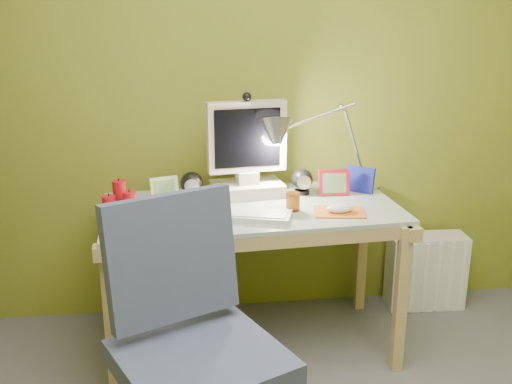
{
  "coord_description": "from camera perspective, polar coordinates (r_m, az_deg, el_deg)",
  "views": [
    {
      "loc": [
        -0.31,
        -1.43,
        1.62
      ],
      "look_at": [
        0.0,
        1.0,
        0.85
      ],
      "focal_mm": 42.0,
      "sensor_mm": 36.0,
      "label": 1
    }
  ],
  "objects": [
    {
      "name": "wall_back",
      "position": [
        3.07,
        -1.42,
        9.6
      ],
      "size": [
        3.2,
        0.01,
        2.4
      ],
      "primitive_type": "cube",
      "color": "olive",
      "rests_on": "floor"
    },
    {
      "name": "desk",
      "position": [
        2.91,
        -0.42,
        -8.13
      ],
      "size": [
        1.4,
        0.77,
        0.73
      ],
      "primitive_type": null,
      "rotation": [
        0.0,
        0.0,
        0.07
      ],
      "color": "tan",
      "rests_on": "floor"
    },
    {
      "name": "monitor",
      "position": [
        2.87,
        -0.88,
        5.05
      ],
      "size": [
        0.43,
        0.29,
        0.56
      ],
      "primitive_type": null,
      "rotation": [
        0.0,
        0.0,
        0.13
      ],
      "color": "beige",
      "rests_on": "desk"
    },
    {
      "name": "speaker_left",
      "position": [
        2.89,
        -6.14,
        0.68
      ],
      "size": [
        0.12,
        0.12,
        0.13
      ],
      "primitive_type": null,
      "rotation": [
        0.0,
        0.0,
        -0.06
      ],
      "color": "black",
      "rests_on": "desk"
    },
    {
      "name": "speaker_right",
      "position": [
        2.95,
        4.41,
        1.02
      ],
      "size": [
        0.12,
        0.12,
        0.13
      ],
      "primitive_type": null,
      "rotation": [
        0.0,
        0.0,
        -0.16
      ],
      "color": "black",
      "rests_on": "desk"
    },
    {
      "name": "keyboard",
      "position": [
        2.63,
        -1.81,
        -2.16
      ],
      "size": [
        0.5,
        0.28,
        0.02
      ],
      "primitive_type": "cube",
      "rotation": [
        0.0,
        0.0,
        -0.29
      ],
      "color": "silver",
      "rests_on": "desk"
    },
    {
      "name": "mousepad",
      "position": [
        2.71,
        7.92,
        -1.91
      ],
      "size": [
        0.25,
        0.19,
        0.01
      ],
      "primitive_type": "cube",
      "rotation": [
        0.0,
        0.0,
        -0.15
      ],
      "color": "#C2601E",
      "rests_on": "desk"
    },
    {
      "name": "mouse",
      "position": [
        2.71,
        7.94,
        -1.56
      ],
      "size": [
        0.13,
        0.09,
        0.04
      ],
      "primitive_type": "ellipsoid",
      "rotation": [
        0.0,
        0.0,
        -0.12
      ],
      "color": "white",
      "rests_on": "mousepad"
    },
    {
      "name": "amber_tumbler",
      "position": [
        2.71,
        3.54,
        -0.91
      ],
      "size": [
        0.07,
        0.07,
        0.08
      ],
      "primitive_type": "cylinder",
      "rotation": [
        0.0,
        0.0,
        0.13
      ],
      "color": "brown",
      "rests_on": "desk"
    },
    {
      "name": "candle_cluster",
      "position": [
        2.76,
        -12.93,
        -0.48
      ],
      "size": [
        0.17,
        0.15,
        0.13
      ],
      "primitive_type": null,
      "rotation": [
        0.0,
        0.0,
        0.01
      ],
      "color": "#AA0E17",
      "rests_on": "desk"
    },
    {
      "name": "photo_frame_red",
      "position": [
        2.94,
        7.43,
        0.91
      ],
      "size": [
        0.15,
        0.02,
        0.13
      ],
      "primitive_type": "cube",
      "rotation": [
        0.0,
        0.0,
        -0.02
      ],
      "color": "red",
      "rests_on": "desk"
    },
    {
      "name": "photo_frame_blue",
      "position": [
        3.02,
        9.82,
        1.2
      ],
      "size": [
        0.13,
        0.1,
        0.13
      ],
      "primitive_type": "cube",
      "rotation": [
        0.0,
        0.0,
        -0.63
      ],
      "color": "navy",
      "rests_on": "desk"
    },
    {
      "name": "photo_frame_green",
      "position": [
        2.87,
        -8.72,
        0.31
      ],
      "size": [
        0.13,
        0.06,
        0.11
      ],
      "primitive_type": "cube",
      "rotation": [
        0.0,
        0.0,
        0.31
      ],
      "color": "beige",
      "rests_on": "desk"
    },
    {
      "name": "desk_lamp",
      "position": [
        2.94,
        7.91,
        6.09
      ],
      "size": [
        0.64,
        0.35,
        0.65
      ],
      "primitive_type": null,
      "rotation": [
        0.0,
        0.0,
        0.16
      ],
      "color": "#B7B6BB",
      "rests_on": "desk"
    },
    {
      "name": "task_chair",
      "position": [
        2.04,
        -5.3,
        -15.32
      ],
      "size": [
        0.76,
        0.76,
        1.04
      ],
      "primitive_type": null,
      "rotation": [
        0.0,
        0.0,
        0.43
      ],
      "color": "#3A4160",
      "rests_on": "floor"
    },
    {
      "name": "radiator",
      "position": [
        3.47,
        15.86,
        -7.24
      ],
      "size": [
        0.42,
        0.19,
        0.42
      ],
      "primitive_type": "cube",
      "rotation": [
        0.0,
        0.0,
        -0.04
      ],
      "color": "silver",
      "rests_on": "floor"
    }
  ]
}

